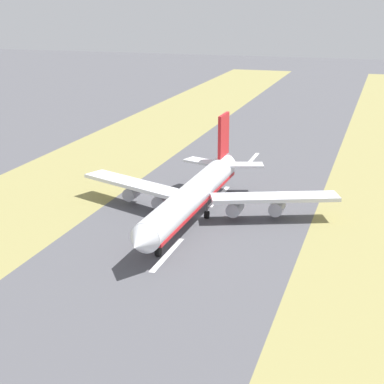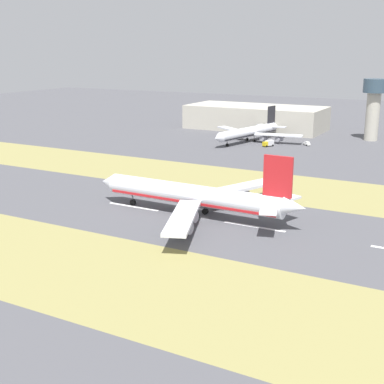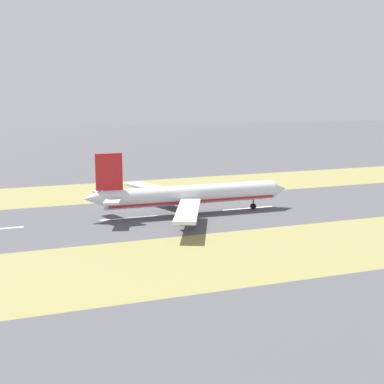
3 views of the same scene
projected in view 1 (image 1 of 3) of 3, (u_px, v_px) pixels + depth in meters
name	position (u px, v px, depth m)	size (l,w,h in m)	color
ground_plane	(201.00, 216.00, 149.06)	(800.00, 800.00, 0.00)	#4C4C51
grass_median_east	(30.00, 199.00, 161.76)	(40.00, 600.00, 0.01)	olive
centreline_dash_near	(252.00, 160.00, 200.29)	(1.20, 18.00, 0.01)	silver
centreline_dash_mid	(219.00, 196.00, 163.78)	(1.20, 18.00, 0.01)	silver
centreline_dash_far	(167.00, 254.00, 127.27)	(1.20, 18.00, 0.01)	silver
airplane_main_jet	(195.00, 194.00, 145.78)	(64.12, 67.09, 20.20)	silver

